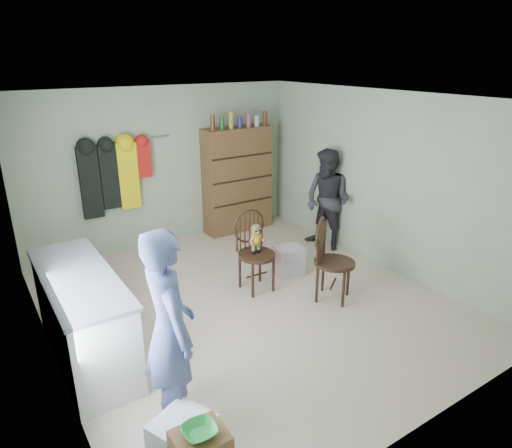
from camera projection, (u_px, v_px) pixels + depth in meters
ground_plane at (248, 303)px, 5.73m from camera, size 5.00×5.00×0.00m
room_walls at (224, 172)px, 5.59m from camera, size 5.00×5.00×5.00m
counter at (84, 317)px, 4.56m from camera, size 0.64×1.86×0.94m
bowl at (200, 431)px, 3.08m from camera, size 0.23×0.23×0.06m
plastic_tub at (183, 441)px, 3.44m from camera, size 0.53×0.52×0.39m
chair_front at (254, 246)px, 5.91m from camera, size 0.48×0.48×1.07m
chair_far at (330, 257)px, 5.66m from camera, size 0.67×0.67×1.08m
striped_bag at (289, 261)px, 6.43m from camera, size 0.44×0.37×0.41m
person_left at (169, 331)px, 3.63m from camera, size 0.45×0.66×1.75m
person_right at (327, 200)px, 7.13m from camera, size 0.74×0.87×1.59m
dresser at (238, 179)px, 7.85m from camera, size 1.20×0.39×2.07m
coat_rack at (114, 176)px, 6.73m from camera, size 1.42×0.12×1.09m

